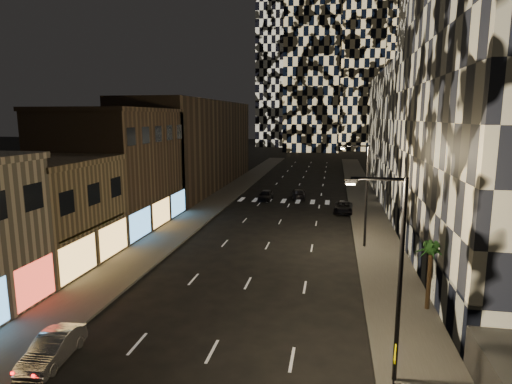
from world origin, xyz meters
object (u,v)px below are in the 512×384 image
at_px(palm_tree, 431,253).
at_px(streetlight_near, 395,266).
at_px(streetlight_far, 364,188).
at_px(car_dark_oncoming, 299,194).
at_px(car_dark_rightlane, 343,207).
at_px(car_dark_midlane, 266,195).
at_px(ped_sign, 395,364).
at_px(car_silver_parked, 53,349).

bearing_deg(palm_tree, streetlight_near, -112.16).
distance_m(streetlight_far, palm_tree, 12.79).
distance_m(car_dark_oncoming, car_dark_rightlane, 10.30).
xyz_separation_m(streetlight_near, streetlight_far, (0.00, 20.00, 0.00)).
distance_m(streetlight_near, car_dark_midlane, 41.84).
bearing_deg(palm_tree, streetlight_far, 104.37).
xyz_separation_m(streetlight_near, ped_sign, (-0.06, -1.78, -3.40)).
xyz_separation_m(car_silver_parked, ped_sign, (15.50, -0.54, 1.28)).
bearing_deg(car_dark_midlane, car_dark_oncoming, 29.18).
height_order(car_dark_rightlane, palm_tree, palm_tree).
relative_size(ped_sign, palm_tree, 0.64).
bearing_deg(car_dark_rightlane, streetlight_near, -85.34).
relative_size(streetlight_far, car_dark_oncoming, 1.97).
height_order(car_silver_parked, car_dark_midlane, car_dark_midlane).
bearing_deg(car_dark_midlane, car_silver_parked, -94.37).
height_order(car_dark_midlane, palm_tree, palm_tree).
bearing_deg(car_dark_rightlane, streetlight_far, -82.08).
bearing_deg(streetlight_far, streetlight_near, -90.00).
relative_size(car_dark_midlane, car_dark_rightlane, 0.92).
bearing_deg(car_dark_rightlane, car_dark_midlane, 152.99).
xyz_separation_m(streetlight_far, palm_tree, (3.15, -12.28, -1.75)).
bearing_deg(streetlight_far, car_dark_oncoming, 108.58).
distance_m(car_dark_oncoming, palm_tree, 36.22).
height_order(car_dark_oncoming, ped_sign, ped_sign).
distance_m(ped_sign, palm_tree, 10.16).
distance_m(streetlight_far, ped_sign, 22.04).
xyz_separation_m(car_silver_parked, car_dark_rightlane, (14.20, 35.19, -0.03)).
xyz_separation_m(car_dark_oncoming, palm_tree, (10.62, -34.51, 2.94)).
bearing_deg(car_silver_parked, streetlight_far, 48.38).
distance_m(car_dark_midlane, ped_sign, 43.29).
distance_m(car_dark_rightlane, ped_sign, 35.77).
distance_m(streetlight_near, car_dark_oncoming, 43.14).
bearing_deg(car_dark_rightlane, car_dark_oncoming, 128.83).
relative_size(car_silver_parked, car_dark_midlane, 0.95).
height_order(car_silver_parked, car_dark_oncoming, car_silver_parked).
height_order(car_dark_oncoming, palm_tree, palm_tree).
relative_size(streetlight_near, car_dark_oncoming, 1.97).
xyz_separation_m(car_silver_parked, car_dark_oncoming, (8.08, 43.47, -0.02)).
height_order(car_dark_midlane, car_dark_rightlane, car_dark_midlane).
distance_m(streetlight_far, car_dark_rightlane, 14.78).
bearing_deg(streetlight_far, palm_tree, -75.63).
distance_m(car_dark_midlane, car_dark_rightlane, 12.05).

